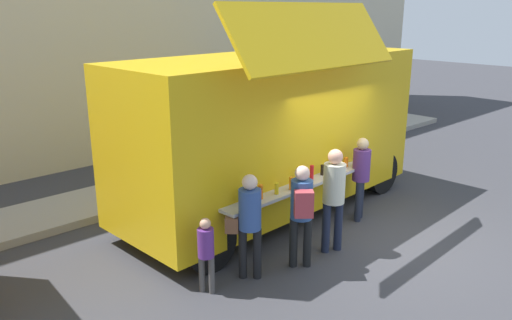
# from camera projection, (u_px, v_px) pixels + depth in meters

# --- Properties ---
(ground_plane) EXTENTS (60.00, 60.00, 0.00)m
(ground_plane) POSITION_uv_depth(u_px,v_px,m) (389.00, 243.00, 8.70)
(ground_plane) COLOR #38383D
(curb_strip) EXTENTS (28.00, 1.60, 0.15)m
(curb_strip) POSITION_uv_depth(u_px,v_px,m) (17.00, 224.00, 9.30)
(curb_strip) COLOR #9E998E
(curb_strip) RESTS_ON ground
(food_truck_main) EXTENTS (6.35, 3.13, 3.96)m
(food_truck_main) POSITION_uv_depth(u_px,v_px,m) (273.00, 129.00, 9.63)
(food_truck_main) COLOR gold
(food_truck_main) RESTS_ON ground
(trash_bin) EXTENTS (0.60, 0.60, 0.90)m
(trash_bin) POSITION_uv_depth(u_px,v_px,m) (313.00, 136.00, 14.16)
(trash_bin) COLOR #2E633A
(trash_bin) RESTS_ON ground
(customer_front_ordering) EXTENTS (0.36, 0.36, 1.75)m
(customer_front_ordering) POSITION_uv_depth(u_px,v_px,m) (334.00, 191.00, 8.14)
(customer_front_ordering) COLOR #1C2339
(customer_front_ordering) RESTS_ON ground
(customer_mid_with_backpack) EXTENTS (0.50, 0.52, 1.64)m
(customer_mid_with_backpack) POSITION_uv_depth(u_px,v_px,m) (302.00, 207.00, 7.61)
(customer_mid_with_backpack) COLOR black
(customer_mid_with_backpack) RESTS_ON ground
(customer_rear_waiting) EXTENTS (0.46, 0.47, 1.62)m
(customer_rear_waiting) POSITION_uv_depth(u_px,v_px,m) (249.00, 218.00, 7.32)
(customer_rear_waiting) COLOR black
(customer_rear_waiting) RESTS_ON ground
(customer_extra_browsing) EXTENTS (0.33, 0.33, 1.60)m
(customer_extra_browsing) POSITION_uv_depth(u_px,v_px,m) (361.00, 172.00, 9.42)
(customer_extra_browsing) COLOR #1F2435
(customer_extra_browsing) RESTS_ON ground
(child_near_queue) EXTENTS (0.23, 0.23, 1.13)m
(child_near_queue) POSITION_uv_depth(u_px,v_px,m) (206.00, 249.00, 7.01)
(child_near_queue) COLOR #4A4745
(child_near_queue) RESTS_ON ground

